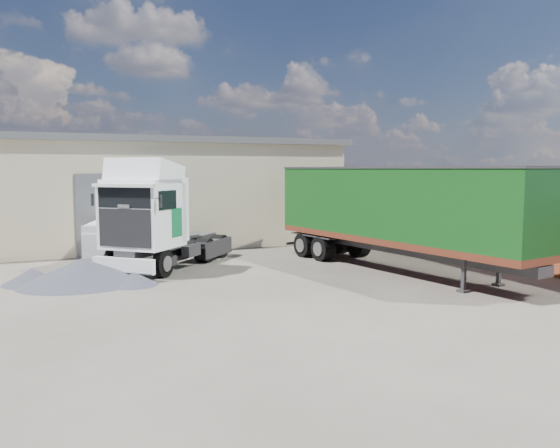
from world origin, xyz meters
name	(u,v)px	position (x,y,z in m)	size (l,w,h in m)	color
ground	(240,301)	(0.00, 0.00, 0.00)	(120.00, 120.00, 0.00)	#2B2823
warehouse	(28,191)	(-6.00, 16.00, 2.66)	(30.60, 12.60, 5.42)	beige
brick_boundary_wall	(432,224)	(11.50, 6.00, 1.25)	(0.35, 26.00, 2.50)	maroon
tractor_unit	(155,224)	(-1.37, 5.88, 1.77)	(5.89, 6.13, 4.20)	black
box_trailer	(396,207)	(6.94, 2.35, 2.38)	(4.53, 11.98, 3.90)	#2D2D30
panel_van	(112,240)	(-2.65, 8.81, 0.84)	(2.63, 4.26, 1.62)	black
gravel_heap	(80,272)	(-4.14, 4.31, 0.40)	(4.87, 4.18, 0.86)	#20232B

